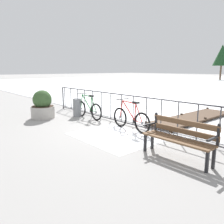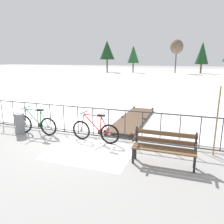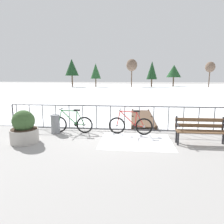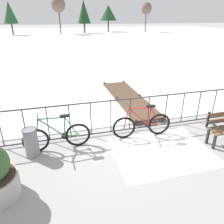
# 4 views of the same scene
# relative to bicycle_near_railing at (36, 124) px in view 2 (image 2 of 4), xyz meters

# --- Properties ---
(ground_plane) EXTENTS (160.00, 160.00, 0.00)m
(ground_plane) POSITION_rel_bicycle_near_railing_xyz_m (1.81, 0.37, -0.37)
(ground_plane) COLOR gray
(frozen_pond) EXTENTS (80.00, 56.00, 0.03)m
(frozen_pond) POSITION_rel_bicycle_near_railing_xyz_m (1.81, 28.77, -0.35)
(frozen_pond) COLOR white
(frozen_pond) RESTS_ON ground
(snow_patch) EXTENTS (2.46, 1.91, 0.01)m
(snow_patch) POSITION_rel_bicycle_near_railing_xyz_m (2.53, -0.83, -0.36)
(snow_patch) COLOR white
(snow_patch) RESTS_ON ground
(railing_fence) EXTENTS (9.06, 0.06, 1.07)m
(railing_fence) POSITION_rel_bicycle_near_railing_xyz_m (1.81, 0.37, 0.19)
(railing_fence) COLOR #38383D
(railing_fence) RESTS_ON ground
(bicycle_near_railing) EXTENTS (1.71, 0.52, 0.97)m
(bicycle_near_railing) POSITION_rel_bicycle_near_railing_xyz_m (0.00, 0.00, 0.00)
(bicycle_near_railing) COLOR black
(bicycle_near_railing) RESTS_ON ground
(bicycle_second) EXTENTS (1.71, 0.52, 0.97)m
(bicycle_second) POSITION_rel_bicycle_near_railing_xyz_m (2.33, 0.01, 0.00)
(bicycle_second) COLOR black
(bicycle_second) RESTS_ON ground
(park_bench) EXTENTS (1.60, 0.49, 0.89)m
(park_bench) POSITION_rel_bicycle_near_railing_xyz_m (4.66, -0.84, 0.14)
(park_bench) COLOR brown
(park_bench) RESTS_ON ground
(trash_bin) EXTENTS (0.35, 0.35, 0.73)m
(trash_bin) POSITION_rel_bicycle_near_railing_xyz_m (-0.63, -0.12, 0.00)
(trash_bin) COLOR gray
(trash_bin) RESTS_ON ground
(oar_upright) EXTENTS (0.04, 0.16, 1.98)m
(oar_upright) POSITION_rel_bicycle_near_railing_xyz_m (5.93, 0.17, 0.77)
(oar_upright) COLOR #937047
(oar_upright) RESTS_ON ground
(wooden_dock) EXTENTS (1.10, 4.35, 0.20)m
(wooden_dock) POSITION_rel_bicycle_near_railing_xyz_m (2.91, 2.79, -0.25)
(wooden_dock) COLOR #4C3828
(wooden_dock) RESTS_ON ground
(tree_far_west) EXTENTS (3.00, 3.00, 6.18)m
(tree_far_west) POSITION_rel_bicycle_near_railing_xyz_m (-11.18, 36.48, 3.96)
(tree_far_west) COLOR brown
(tree_far_west) RESTS_ON ground
(tree_west_mid) EXTENTS (2.40, 2.40, 5.69)m
(tree_west_mid) POSITION_rel_bicycle_near_railing_xyz_m (6.64, 38.51, 3.31)
(tree_west_mid) COLOR brown
(tree_west_mid) RESTS_ON ground
(tree_centre) EXTENTS (2.40, 2.40, 6.14)m
(tree_centre) POSITION_rel_bicycle_near_railing_xyz_m (2.12, 37.68, 4.42)
(tree_centre) COLOR brown
(tree_centre) RESTS_ON ground
(tree_extra) EXTENTS (2.29, 2.29, 5.20)m
(tree_extra) POSITION_rel_bicycle_near_railing_xyz_m (-5.86, 36.86, 3.14)
(tree_extra) COLOR brown
(tree_extra) RESTS_ON ground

